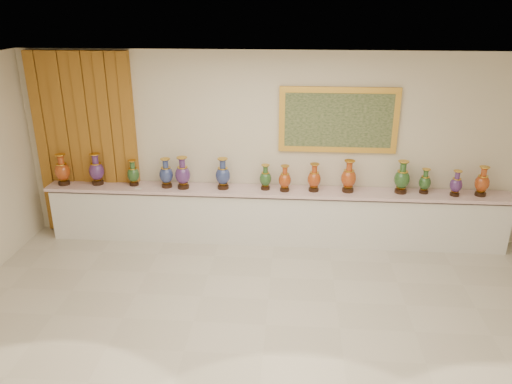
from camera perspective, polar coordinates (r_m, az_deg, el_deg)
ground at (r=6.26m, az=1.13°, el=-14.94°), size 8.00×8.00×0.00m
room at (r=8.23m, az=-14.70°, el=5.60°), size 8.00×8.00×8.00m
counter at (r=8.02m, az=2.11°, el=-2.78°), size 7.28×0.48×0.90m
vase_0 at (r=8.54m, az=-21.25°, el=2.25°), size 0.31×0.31×0.51m
vase_1 at (r=8.38m, az=-17.76°, el=2.34°), size 0.29×0.29×0.51m
vase_2 at (r=8.19m, az=-13.86°, el=2.00°), size 0.23×0.23×0.42m
vase_3 at (r=7.99m, az=-10.23°, el=2.00°), size 0.26×0.26×0.47m
vase_4 at (r=7.89m, az=-8.37°, el=2.01°), size 0.25×0.25×0.51m
vase_5 at (r=7.81m, az=-3.80°, el=1.94°), size 0.24×0.24×0.50m
vase_6 at (r=7.78m, az=1.08°, el=1.57°), size 0.21×0.21×0.40m
vase_7 at (r=7.72m, az=3.31°, el=1.42°), size 0.22×0.22×0.42m
vase_8 at (r=7.75m, az=6.66°, el=1.51°), size 0.26×0.26×0.45m
vase_9 at (r=7.80m, az=10.54°, el=1.61°), size 0.24×0.24×0.51m
vase_10 at (r=7.94m, az=16.34°, el=1.47°), size 0.28×0.28×0.51m
vase_11 at (r=8.05m, az=18.74°, el=1.06°), size 0.23×0.23×0.39m
vase_12 at (r=8.11m, az=21.89°, el=0.80°), size 0.19×0.19×0.40m
vase_13 at (r=8.25m, az=24.43°, el=0.97°), size 0.22×0.22×0.46m
label_card at (r=8.08m, az=-13.31°, el=0.39°), size 0.10×0.06×0.00m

